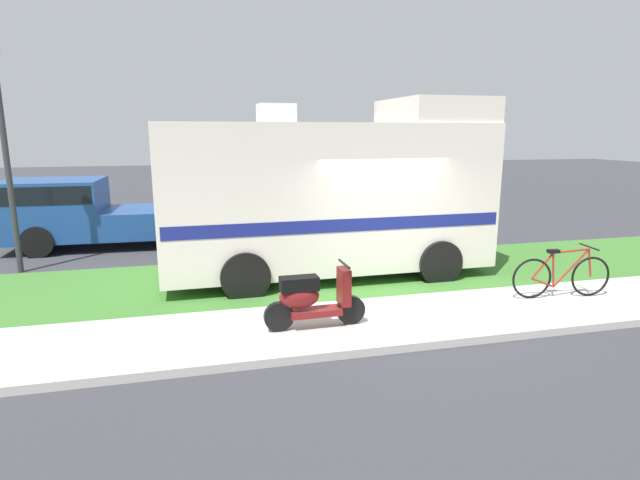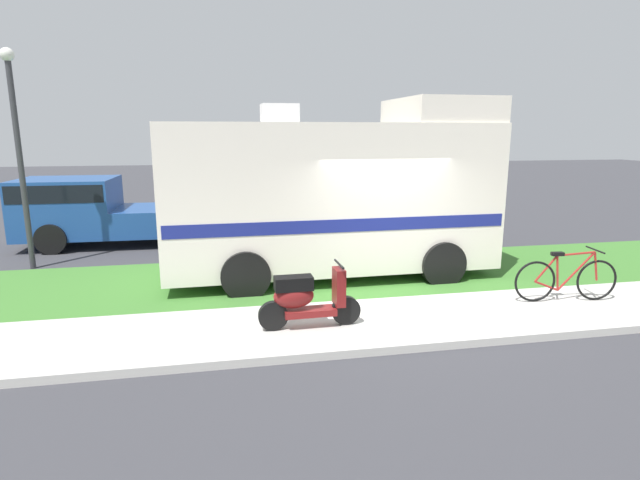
{
  "view_description": "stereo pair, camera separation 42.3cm",
  "coord_description": "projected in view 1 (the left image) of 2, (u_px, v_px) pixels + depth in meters",
  "views": [
    {
      "loc": [
        -3.39,
        -8.21,
        2.99
      ],
      "look_at": [
        -1.29,
        0.3,
        1.1
      ],
      "focal_mm": 28.36,
      "sensor_mm": 36.0,
      "label": 1
    },
    {
      "loc": [
        -2.98,
        -8.3,
        2.99
      ],
      "look_at": [
        -1.29,
        0.3,
        1.1
      ],
      "focal_mm": 28.36,
      "sensor_mm": 36.0,
      "label": 2
    }
  ],
  "objects": [
    {
      "name": "ground_plane",
      "position": [
        392.0,
        299.0,
        9.21
      ],
      "size": [
        80.0,
        80.0,
        0.0
      ],
      "primitive_type": "plane",
      "color": "#38383D"
    },
    {
      "name": "sidewalk",
      "position": [
        421.0,
        319.0,
        8.06
      ],
      "size": [
        24.0,
        2.0,
        0.12
      ],
      "color": "beige",
      "rests_on": "ground"
    },
    {
      "name": "grass_strip",
      "position": [
        366.0,
        274.0,
        10.63
      ],
      "size": [
        24.0,
        3.4,
        0.08
      ],
      "color": "#3D752D",
      "rests_on": "ground"
    },
    {
      "name": "motorhome_rv",
      "position": [
        330.0,
        193.0,
        10.35
      ],
      "size": [
        6.59,
        2.69,
        3.65
      ],
      "color": "silver",
      "rests_on": "ground"
    },
    {
      "name": "scooter",
      "position": [
        311.0,
        298.0,
        7.45
      ],
      "size": [
        1.54,
        0.5,
        0.97
      ],
      "color": "black",
      "rests_on": "ground"
    },
    {
      "name": "bicycle",
      "position": [
        561.0,
        275.0,
        8.85
      ],
      "size": [
        1.81,
        0.52,
        0.91
      ],
      "color": "black",
      "rests_on": "ground"
    },
    {
      "name": "pickup_truck_near",
      "position": [
        89.0,
        211.0,
        13.21
      ],
      "size": [
        5.35,
        2.27,
        1.78
      ],
      "color": "#1E478C",
      "rests_on": "ground"
    },
    {
      "name": "street_lamp_post",
      "position": [
        4.0,
        141.0,
        10.36
      ],
      "size": [
        0.28,
        0.28,
        4.66
      ],
      "color": "#333338",
      "rests_on": "ground"
    }
  ]
}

